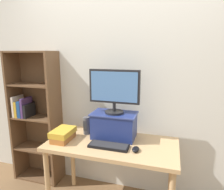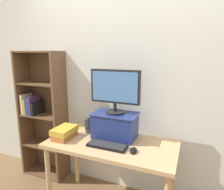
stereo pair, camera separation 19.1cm
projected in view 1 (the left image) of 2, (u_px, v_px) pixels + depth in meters
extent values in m
cube|color=silver|center=(123.00, 82.00, 2.27)|extent=(7.00, 0.08, 2.60)
cube|color=tan|center=(112.00, 144.00, 1.96)|extent=(1.26, 0.62, 0.04)
cylinder|color=tan|center=(48.00, 184.00, 1.96)|extent=(0.05, 0.05, 0.73)
cylinder|color=tan|center=(73.00, 158.00, 2.45)|extent=(0.05, 0.05, 0.73)
cylinder|color=tan|center=(171.00, 174.00, 2.12)|extent=(0.05, 0.05, 0.73)
cube|color=brown|center=(17.00, 116.00, 2.59)|extent=(0.03, 0.28, 1.65)
cube|color=brown|center=(56.00, 120.00, 2.43)|extent=(0.03, 0.28, 1.65)
cube|color=brown|center=(42.00, 115.00, 2.63)|extent=(0.60, 0.01, 1.65)
cube|color=brown|center=(41.00, 176.00, 2.68)|extent=(0.55, 0.27, 0.02)
cube|color=brown|center=(38.00, 147.00, 2.59)|extent=(0.55, 0.27, 0.02)
cube|color=brown|center=(36.00, 117.00, 2.50)|extent=(0.55, 0.27, 0.02)
cube|color=brown|center=(33.00, 85.00, 2.42)|extent=(0.55, 0.27, 0.02)
cube|color=brown|center=(30.00, 52.00, 2.34)|extent=(0.55, 0.27, 0.02)
cube|color=silver|center=(18.00, 106.00, 2.51)|extent=(0.03, 0.20, 0.26)
cube|color=gold|center=(21.00, 108.00, 2.51)|extent=(0.03, 0.20, 0.20)
cube|color=navy|center=(24.00, 108.00, 2.50)|extent=(0.05, 0.20, 0.21)
cube|color=#4C336B|center=(27.00, 107.00, 2.48)|extent=(0.03, 0.20, 0.24)
cube|color=black|center=(29.00, 110.00, 2.48)|extent=(0.03, 0.20, 0.17)
cube|color=navy|center=(114.00, 125.00, 2.06)|extent=(0.43, 0.27, 0.26)
cube|color=#334284|center=(114.00, 114.00, 2.03)|extent=(0.46, 0.28, 0.01)
cylinder|color=black|center=(114.00, 112.00, 2.03)|extent=(0.19, 0.19, 0.02)
cylinder|color=black|center=(114.00, 107.00, 2.02)|extent=(0.03, 0.03, 0.09)
cube|color=black|center=(114.00, 86.00, 1.97)|extent=(0.51, 0.04, 0.34)
cube|color=#4C7AB7|center=(114.00, 87.00, 1.95)|extent=(0.47, 0.00, 0.30)
cube|color=black|center=(109.00, 146.00, 1.86)|extent=(0.38, 0.14, 0.02)
cube|color=#28282B|center=(109.00, 145.00, 1.86)|extent=(0.35, 0.12, 0.00)
ellipsoid|color=black|center=(136.00, 149.00, 1.78)|extent=(0.06, 0.10, 0.04)
cube|color=#AD662D|center=(63.00, 137.00, 2.00)|extent=(0.16, 0.25, 0.06)
cube|color=gold|center=(63.00, 132.00, 2.00)|extent=(0.18, 0.26, 0.06)
cylinder|color=#4C4C51|center=(87.00, 125.00, 2.15)|extent=(0.07, 0.07, 0.19)
cube|color=#2D2D30|center=(85.00, 126.00, 2.11)|extent=(0.04, 0.00, 0.11)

